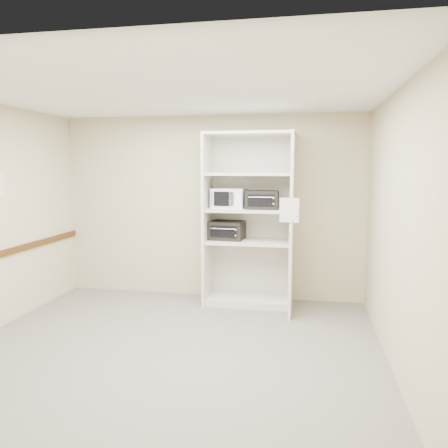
% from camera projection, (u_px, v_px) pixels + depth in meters
% --- Properties ---
extents(floor, '(4.50, 4.00, 0.01)m').
position_uv_depth(floor, '(172.00, 347.00, 4.74)').
color(floor, slate).
rests_on(floor, ground).
extents(ceiling, '(4.50, 4.00, 0.01)m').
position_uv_depth(ceiling, '(167.00, 92.00, 4.39)').
color(ceiling, white).
extents(wall_back, '(4.50, 0.02, 2.70)m').
position_uv_depth(wall_back, '(211.00, 207.00, 6.51)').
color(wall_back, beige).
rests_on(wall_back, ground).
extents(wall_front, '(4.50, 0.02, 2.70)m').
position_uv_depth(wall_front, '(67.00, 267.00, 2.61)').
color(wall_front, beige).
rests_on(wall_front, ground).
extents(wall_right, '(0.02, 4.00, 2.70)m').
position_uv_depth(wall_right, '(396.00, 230.00, 4.15)').
color(wall_right, beige).
rests_on(wall_right, ground).
extents(shelving_unit, '(1.24, 0.92, 2.42)m').
position_uv_depth(shelving_unit, '(252.00, 225.00, 6.13)').
color(shelving_unit, beige).
rests_on(shelving_unit, floor).
extents(microwave, '(0.48, 0.38, 0.28)m').
position_uv_depth(microwave, '(229.00, 198.00, 6.20)').
color(microwave, white).
rests_on(microwave, shelving_unit).
extents(toaster_oven_upper, '(0.44, 0.34, 0.25)m').
position_uv_depth(toaster_oven_upper, '(262.00, 200.00, 6.02)').
color(toaster_oven_upper, black).
rests_on(toaster_oven_upper, shelving_unit).
extents(toaster_oven_lower, '(0.50, 0.40, 0.26)m').
position_uv_depth(toaster_oven_lower, '(227.00, 230.00, 6.22)').
color(toaster_oven_lower, black).
rests_on(toaster_oven_lower, shelving_unit).
extents(paper_sign, '(0.23, 0.02, 0.30)m').
position_uv_depth(paper_sign, '(289.00, 210.00, 5.38)').
color(paper_sign, white).
rests_on(paper_sign, shelving_unit).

